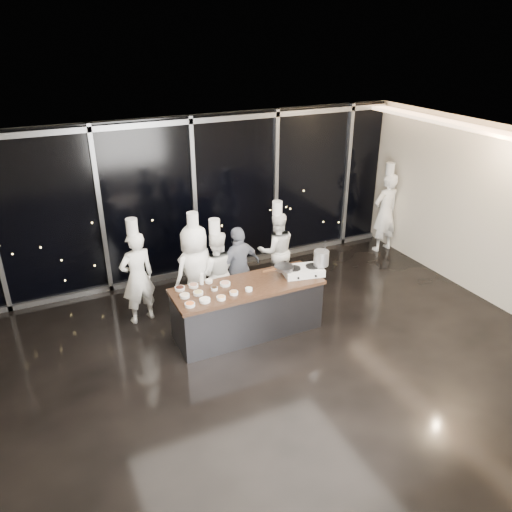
{
  "coord_description": "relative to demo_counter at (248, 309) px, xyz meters",
  "views": [
    {
      "loc": [
        -2.92,
        -5.56,
        4.71
      ],
      "look_at": [
        0.3,
        1.2,
        1.23
      ],
      "focal_mm": 35.0,
      "sensor_mm": 36.0,
      "label": 1
    }
  ],
  "objects": [
    {
      "name": "ground",
      "position": [
        0.0,
        -0.9,
        -0.45
      ],
      "size": [
        9.0,
        9.0,
        0.0
      ],
      "primitive_type": "plane",
      "color": "black",
      "rests_on": "ground"
    },
    {
      "name": "room_shell",
      "position": [
        0.18,
        -0.9,
        1.79
      ],
      "size": [
        9.02,
        7.02,
        3.21
      ],
      "color": "beige",
      "rests_on": "ground"
    },
    {
      "name": "window_wall",
      "position": [
        0.0,
        2.53,
        1.14
      ],
      "size": [
        8.9,
        0.11,
        3.2
      ],
      "color": "black",
      "rests_on": "ground"
    },
    {
      "name": "demo_counter",
      "position": [
        0.0,
        0.0,
        0.0
      ],
      "size": [
        2.46,
        0.86,
        0.9
      ],
      "color": "#37373C",
      "rests_on": "ground"
    },
    {
      "name": "stove",
      "position": [
        1.0,
        -0.05,
        0.51
      ],
      "size": [
        0.72,
        0.52,
        0.14
      ],
      "rotation": [
        0.0,
        0.0,
        -0.19
      ],
      "color": "silver",
      "rests_on": "demo_counter"
    },
    {
      "name": "frying_pan",
      "position": [
        0.66,
        0.01,
        0.61
      ],
      "size": [
        0.58,
        0.38,
        0.05
      ],
      "rotation": [
        0.0,
        0.0,
        -0.19
      ],
      "color": "slate",
      "rests_on": "stove"
    },
    {
      "name": "stock_pot",
      "position": [
        1.3,
        -0.12,
        0.71
      ],
      "size": [
        0.3,
        0.3,
        0.25
      ],
      "primitive_type": "cylinder",
      "rotation": [
        0.0,
        0.0,
        -0.19
      ],
      "color": "#AAAAAC",
      "rests_on": "stove"
    },
    {
      "name": "prep_bowls",
      "position": [
        -0.7,
        0.02,
        0.47
      ],
      "size": [
        1.12,
        0.73,
        0.05
      ],
      "color": "white",
      "rests_on": "demo_counter"
    },
    {
      "name": "squeeze_bottle",
      "position": [
        -0.66,
        0.34,
        0.57
      ],
      "size": [
        0.07,
        0.07,
        0.26
      ],
      "color": "white",
      "rests_on": "demo_counter"
    },
    {
      "name": "chef_far_left",
      "position": [
        -1.52,
        1.16,
        0.4
      ],
      "size": [
        0.67,
        0.52,
        1.89
      ],
      "rotation": [
        0.0,
        0.0,
        3.35
      ],
      "color": "white",
      "rests_on": "ground"
    },
    {
      "name": "chef_left",
      "position": [
        -0.57,
        0.89,
        0.41
      ],
      "size": [
        0.96,
        0.77,
        1.93
      ],
      "rotation": [
        0.0,
        0.0,
        3.46
      ],
      "color": "white",
      "rests_on": "ground"
    },
    {
      "name": "chef_center",
      "position": [
        -0.19,
        0.91,
        0.32
      ],
      "size": [
        0.88,
        0.77,
        1.75
      ],
      "rotation": [
        0.0,
        0.0,
        2.84
      ],
      "color": "white",
      "rests_on": "ground"
    },
    {
      "name": "guest",
      "position": [
        0.23,
        0.86,
        0.32
      ],
      "size": [
        0.98,
        0.61,
        1.55
      ],
      "rotation": [
        0.0,
        0.0,
        3.41
      ],
      "color": "#16213C",
      "rests_on": "ground"
    },
    {
      "name": "chef_right",
      "position": [
        1.19,
        1.26,
        0.32
      ],
      "size": [
        0.83,
        0.7,
        1.76
      ],
      "rotation": [
        0.0,
        0.0,
        2.97
      ],
      "color": "white",
      "rests_on": "ground"
    },
    {
      "name": "chef_side",
      "position": [
        4.2,
        1.79,
        0.46
      ],
      "size": [
        0.7,
        0.5,
        2.03
      ],
      "rotation": [
        0.0,
        0.0,
        3.24
      ],
      "color": "white",
      "rests_on": "ground"
    }
  ]
}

